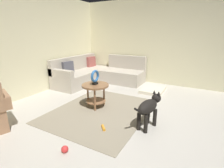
{
  "coord_description": "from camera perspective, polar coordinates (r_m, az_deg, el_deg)",
  "views": [
    {
      "loc": [
        -2.7,
        -1.14,
        1.63
      ],
      "look_at": [
        0.45,
        0.6,
        0.55
      ],
      "focal_mm": 27.24,
      "sensor_mm": 36.0,
      "label": 1
    }
  ],
  "objects": [
    {
      "name": "ground_plane",
      "position": [
        3.38,
        5.38,
        -13.2
      ],
      "size": [
        6.0,
        6.0,
        0.1
      ],
      "primitive_type": "cube",
      "color": "#B7B2A8"
    },
    {
      "name": "wall_back",
      "position": [
        4.9,
        -28.18,
        11.52
      ],
      "size": [
        6.0,
        0.12,
        2.7
      ],
      "primitive_type": "cube",
      "color": "beige",
      "rests_on": "ground_plane"
    },
    {
      "name": "wall_right",
      "position": [
        5.76,
        17.94,
        13.16
      ],
      "size": [
        0.12,
        6.0,
        2.7
      ],
      "primitive_type": "cube",
      "color": "beige",
      "rests_on": "ground_plane"
    },
    {
      "name": "area_rug",
      "position": [
        3.76,
        -3.59,
        -8.93
      ],
      "size": [
        2.3,
        1.9,
        0.01
      ],
      "primitive_type": "cube",
      "color": "gray",
      "rests_on": "ground_plane"
    },
    {
      "name": "sectional_couch",
      "position": [
        5.81,
        -4.98,
        3.31
      ],
      "size": [
        2.2,
        2.25,
        0.88
      ],
      "color": "#B2A899",
      "rests_on": "ground_plane"
    },
    {
      "name": "side_table",
      "position": [
        3.82,
        -5.59,
        -1.91
      ],
      "size": [
        0.6,
        0.6,
        0.54
      ],
      "color": "brown",
      "rests_on": "ground_plane"
    },
    {
      "name": "torus_sculpture",
      "position": [
        3.73,
        -5.72,
        2.38
      ],
      "size": [
        0.28,
        0.08,
        0.33
      ],
      "color": "black",
      "rests_on": "side_table"
    },
    {
      "name": "dog_bed_mat",
      "position": [
        5.09,
        13.58,
        -1.91
      ],
      "size": [
        0.8,
        0.6,
        0.09
      ],
      "primitive_type": "cube",
      "color": "beige",
      "rests_on": "ground_plane"
    },
    {
      "name": "dog",
      "position": [
        3.08,
        12.29,
        -7.68
      ],
      "size": [
        0.84,
        0.33,
        0.63
      ],
      "rotation": [
        0.0,
        0.0,
        4.49
      ],
      "color": "black",
      "rests_on": "ground_plane"
    },
    {
      "name": "dog_toy_ball",
      "position": [
        2.67,
        -15.56,
        -20.34
      ],
      "size": [
        0.1,
        0.1,
        0.1
      ],
      "primitive_type": "sphere",
      "color": "red",
      "rests_on": "ground_plane"
    },
    {
      "name": "dog_toy_rope",
      "position": [
        3.1,
        -2.92,
        -14.48
      ],
      "size": [
        0.16,
        0.15,
        0.05
      ],
      "primitive_type": "cylinder",
      "rotation": [
        0.0,
        1.57,
        0.75
      ],
      "color": "orange",
      "rests_on": "ground_plane"
    }
  ]
}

